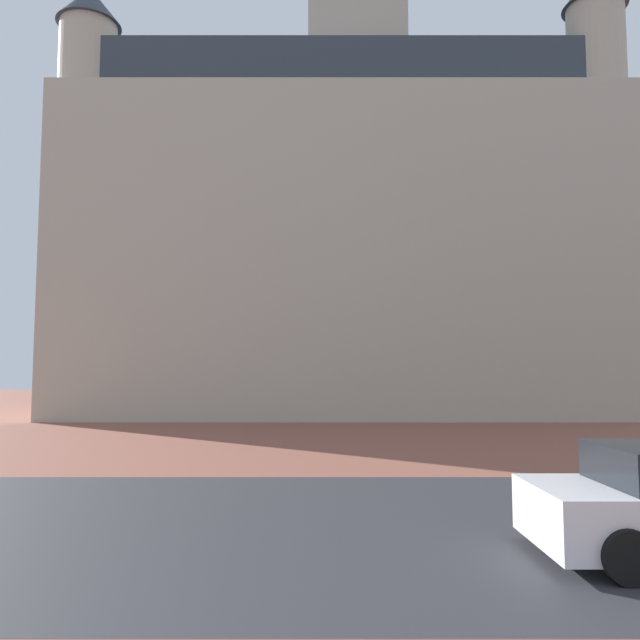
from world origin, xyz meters
The scene contains 3 objects.
ground_plane centered at (0.00, 10.00, 0.00)m, with size 120.00×120.00×0.00m, color brown.
street_asphalt_strip centered at (0.00, 9.11, 0.00)m, with size 120.00×8.27×0.00m, color #2D2D33.
landmark_building centered at (0.91, 33.23, 10.59)m, with size 29.01×12.69×37.87m.
Camera 1 is at (-0.36, -0.82, 2.49)m, focal length 33.93 mm.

